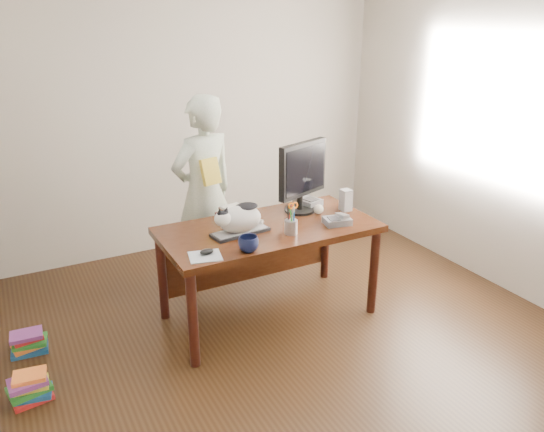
{
  "coord_description": "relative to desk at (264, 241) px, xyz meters",
  "views": [
    {
      "loc": [
        -1.68,
        -2.63,
        2.23
      ],
      "look_at": [
        0.0,
        0.55,
        0.85
      ],
      "focal_mm": 35.0,
      "sensor_mm": 36.0,
      "label": 1
    }
  ],
  "objects": [
    {
      "name": "book_pile_b",
      "position": [
        -1.72,
        0.27,
        -0.53
      ],
      "size": [
        0.26,
        0.2,
        0.15
      ],
      "color": "#164B87",
      "rests_on": "ground"
    },
    {
      "name": "keyboard",
      "position": [
        -0.24,
        -0.1,
        0.16
      ],
      "size": [
        0.44,
        0.21,
        0.03
      ],
      "rotation": [
        0.0,
        0.0,
        0.12
      ],
      "color": "black",
      "rests_on": "desk"
    },
    {
      "name": "calculator",
      "position": [
        0.5,
        0.19,
        0.18
      ],
      "size": [
        0.2,
        0.24,
        0.06
      ],
      "rotation": [
        0.0,
        0.0,
        0.28
      ],
      "color": "slate",
      "rests_on": "desk"
    },
    {
      "name": "desk",
      "position": [
        0.0,
        0.0,
        0.0
      ],
      "size": [
        1.6,
        0.8,
        0.75
      ],
      "color": "black",
      "rests_on": "ground"
    },
    {
      "name": "held_book",
      "position": [
        -0.22,
        0.52,
        0.45
      ],
      "size": [
        0.17,
        0.13,
        0.22
      ],
      "rotation": [
        0.0,
        0.0,
        0.27
      ],
      "color": "gold",
      "rests_on": "person"
    },
    {
      "name": "book_stack",
      "position": [
        -0.15,
        0.21,
        0.19
      ],
      "size": [
        0.26,
        0.2,
        0.09
      ],
      "rotation": [
        0.0,
        0.0,
        0.05
      ],
      "color": "#441612",
      "rests_on": "desk"
    },
    {
      "name": "baseball",
      "position": [
        0.47,
        -0.03,
        0.19
      ],
      "size": [
        0.08,
        0.08,
        0.08
      ],
      "rotation": [
        0.0,
        0.0,
        0.19
      ],
      "color": "beige",
      "rests_on": "desk"
    },
    {
      "name": "pen_cup",
      "position": [
        0.08,
        -0.27,
        0.21
      ],
      "size": [
        0.1,
        0.09,
        0.24
      ],
      "rotation": [
        0.0,
        0.0,
        -0.0
      ],
      "color": "#9B9BA0",
      "rests_on": "desk"
    },
    {
      "name": "speaker",
      "position": [
        0.7,
        -0.06,
        0.23
      ],
      "size": [
        0.08,
        0.09,
        0.17
      ],
      "rotation": [
        0.0,
        0.0,
        -0.04
      ],
      "color": "#969698",
      "rests_on": "desk"
    },
    {
      "name": "coffee_mug",
      "position": [
        -0.32,
        -0.4,
        0.2
      ],
      "size": [
        0.18,
        0.18,
        0.11
      ],
      "primitive_type": "imported",
      "rotation": [
        0.0,
        0.0,
        1.08
      ],
      "color": "#0C1333",
      "rests_on": "desk"
    },
    {
      "name": "room",
      "position": [
        0.0,
        -0.68,
        0.75
      ],
      "size": [
        4.5,
        4.5,
        4.5
      ],
      "color": "black",
      "rests_on": "ground"
    },
    {
      "name": "mouse",
      "position": [
        -0.59,
        -0.33,
        0.17
      ],
      "size": [
        0.1,
        0.08,
        0.04
      ],
      "rotation": [
        0.0,
        0.0,
        -0.22
      ],
      "color": "black",
      "rests_on": "mousepad"
    },
    {
      "name": "cat",
      "position": [
        -0.26,
        -0.11,
        0.27
      ],
      "size": [
        0.41,
        0.25,
        0.24
      ],
      "rotation": [
        0.0,
        0.0,
        0.12
      ],
      "color": "silver",
      "rests_on": "keyboard"
    },
    {
      "name": "phone",
      "position": [
        0.48,
        -0.27,
        0.18
      ],
      "size": [
        0.22,
        0.18,
        0.09
      ],
      "rotation": [
        0.0,
        0.0,
        -0.21
      ],
      "color": "slate",
      "rests_on": "desk"
    },
    {
      "name": "person",
      "position": [
        -0.22,
        0.69,
        0.22
      ],
      "size": [
        0.68,
        0.54,
        1.64
      ],
      "primitive_type": "imported",
      "rotation": [
        0.0,
        0.0,
        3.41
      ],
      "color": "silver",
      "rests_on": "ground"
    },
    {
      "name": "monitor",
      "position": [
        0.38,
        0.08,
        0.47
      ],
      "size": [
        0.49,
        0.31,
        0.56
      ],
      "rotation": [
        0.0,
        0.0,
        0.35
      ],
      "color": "black",
      "rests_on": "desk"
    },
    {
      "name": "mousepad",
      "position": [
        -0.61,
        -0.35,
        0.15
      ],
      "size": [
        0.24,
        0.23,
        0.0
      ],
      "rotation": [
        0.0,
        0.0,
        -0.22
      ],
      "color": "silver",
      "rests_on": "desk"
    },
    {
      "name": "book_pile_a",
      "position": [
        -1.75,
        -0.28,
        -0.51
      ],
      "size": [
        0.27,
        0.22,
        0.18
      ],
      "color": "red",
      "rests_on": "ground"
    }
  ]
}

